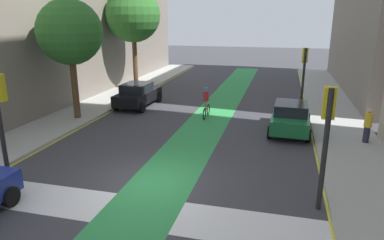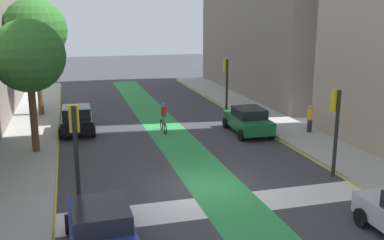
{
  "view_description": "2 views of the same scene",
  "coord_description": "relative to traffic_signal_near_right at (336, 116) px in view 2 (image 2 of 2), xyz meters",
  "views": [
    {
      "loc": [
        4.31,
        -10.84,
        5.75
      ],
      "look_at": [
        0.51,
        3.85,
        1.28
      ],
      "focal_mm": 32.9,
      "sensor_mm": 36.0,
      "label": 1
    },
    {
      "loc": [
        -5.2,
        -16.44,
        6.91
      ],
      "look_at": [
        0.67,
        4.54,
        1.7
      ],
      "focal_mm": 41.62,
      "sensor_mm": 36.0,
      "label": 2
    }
  ],
  "objects": [
    {
      "name": "street_tree_near",
      "position": [
        -12.68,
        6.74,
        2.23
      ],
      "size": [
        3.54,
        3.54,
        6.57
      ],
      "color": "brown",
      "rests_on": "sidewalk_left"
    },
    {
      "name": "ground_plane",
      "position": [
        -5.68,
        0.31,
        -2.69
      ],
      "size": [
        120.0,
        120.0,
        0.0
      ],
      "primitive_type": "plane",
      "color": "#38383D"
    },
    {
      "name": "crosswalk_band",
      "position": [
        -5.68,
        -1.69,
        -2.69
      ],
      "size": [
        12.0,
        1.8,
        0.01
      ],
      "primitive_type": "cube",
      "color": "silver",
      "rests_on": "ground_plane"
    },
    {
      "name": "curb_stripe_left",
      "position": [
        -11.68,
        0.31,
        -2.69
      ],
      "size": [
        0.16,
        60.0,
        0.01
      ],
      "primitive_type": "cube",
      "color": "yellow",
      "rests_on": "ground_plane"
    },
    {
      "name": "car_green_right_far",
      "position": [
        -0.82,
        7.57,
        -1.89
      ],
      "size": [
        2.16,
        4.27,
        1.57
      ],
      "color": "#196033",
      "rests_on": "ground_plane"
    },
    {
      "name": "car_black_left_far",
      "position": [
        -10.56,
        10.64,
        -1.89
      ],
      "size": [
        2.09,
        4.23,
        1.57
      ],
      "color": "black",
      "rests_on": "ground_plane"
    },
    {
      "name": "pedestrian_sidewalk_right_a",
      "position": [
        2.58,
        6.37,
        -1.72
      ],
      "size": [
        0.34,
        0.34,
        1.62
      ],
      "color": "#262638",
      "rests_on": "sidewalk_right"
    },
    {
      "name": "curb_stripe_right",
      "position": [
        0.32,
        0.31,
        -2.69
      ],
      "size": [
        0.16,
        60.0,
        0.01
      ],
      "primitive_type": "cube",
      "color": "yellow",
      "rests_on": "ground_plane"
    },
    {
      "name": "bike_lane_paint",
      "position": [
        -5.31,
        0.31,
        -2.69
      ],
      "size": [
        2.4,
        60.0,
        0.01
      ],
      "primitive_type": "cube",
      "color": "#2D8C47",
      "rests_on": "ground_plane"
    },
    {
      "name": "cyclist_in_lane",
      "position": [
        -5.59,
        9.07,
        -1.72
      ],
      "size": [
        0.32,
        1.73,
        1.86
      ],
      "color": "black",
      "rests_on": "ground_plane"
    },
    {
      "name": "traffic_signal_far_right",
      "position": [
        -0.03,
        13.55,
        -0.01
      ],
      "size": [
        0.35,
        0.52,
        3.81
      ],
      "color": "black",
      "rests_on": "ground_plane"
    },
    {
      "name": "car_blue_left_near",
      "position": [
        -10.24,
        -3.91,
        -1.89
      ],
      "size": [
        2.1,
        4.24,
        1.57
      ],
      "color": "navy",
      "rests_on": "ground_plane"
    },
    {
      "name": "sidewalk_left",
      "position": [
        -13.18,
        0.31,
        -2.62
      ],
      "size": [
        3.0,
        60.0,
        0.15
      ],
      "primitive_type": "cube",
      "color": "#9E9E99",
      "rests_on": "ground_plane"
    },
    {
      "name": "sidewalk_right",
      "position": [
        1.82,
        0.31,
        -2.62
      ],
      "size": [
        3.0,
        60.0,
        0.15
      ],
      "primitive_type": "cube",
      "color": "#9E9E99",
      "rests_on": "ground_plane"
    },
    {
      "name": "traffic_signal_near_left",
      "position": [
        -10.79,
        -0.75,
        0.04
      ],
      "size": [
        0.35,
        0.52,
        3.88
      ],
      "color": "black",
      "rests_on": "ground_plane"
    },
    {
      "name": "street_tree_far",
      "position": [
        -12.82,
        15.62,
        3.18
      ],
      "size": [
        4.2,
        4.2,
        7.85
      ],
      "color": "brown",
      "rests_on": "sidewalk_left"
    },
    {
      "name": "traffic_signal_near_right",
      "position": [
        0.0,
        0.0,
        0.0
      ],
      "size": [
        0.35,
        0.52,
        3.82
      ],
      "color": "black",
      "rests_on": "ground_plane"
    }
  ]
}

